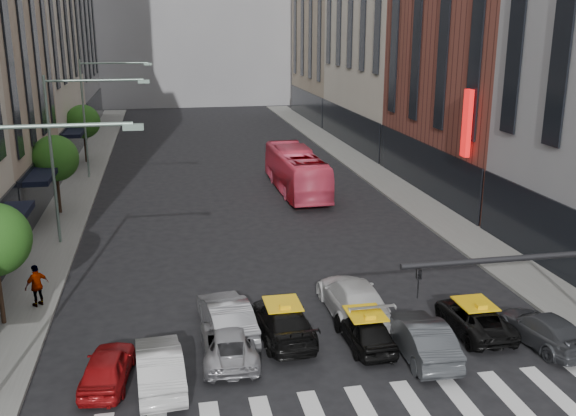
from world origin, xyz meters
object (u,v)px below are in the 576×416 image
streetlamp_far (96,103)px  bus (296,171)px  taxi_left (283,321)px  car_white_front (160,366)px  taxi_center (365,330)px  pedestrian_far (37,285)px  streetlamp_mid (69,137)px  car_red (107,367)px

streetlamp_far → bus: (14.14, -7.23, -4.35)m
taxi_left → car_white_front: bearing=26.1°
taxi_center → pedestrian_far: 13.85m
car_white_front → bus: bearing=-115.4°
streetlamp_mid → pedestrian_far: (-0.66, -8.54, -4.84)m
car_red → taxi_left: size_ratio=0.77×
car_red → pedestrian_far: bearing=-56.6°
streetlamp_far → taxi_left: size_ratio=1.90×
streetlamp_far → bus: streetlamp_far is taller
car_red → taxi_center: taxi_center is taller
car_white_front → bus: size_ratio=0.38×
streetlamp_mid → car_white_front: bearing=-74.4°
streetlamp_far → car_white_front: (4.37, -31.64, -5.20)m
streetlamp_mid → car_red: (2.64, -15.22, -5.29)m
bus → car_white_front: bearing=67.6°
taxi_left → pedestrian_far: size_ratio=2.59×
taxi_left → taxi_center: size_ratio=1.26×
streetlamp_far → taxi_center: size_ratio=2.39×
streetlamp_mid → taxi_left: size_ratio=1.90×
streetlamp_mid → bus: (14.14, 8.77, -4.35)m
car_red → pedestrian_far: (-3.30, 6.68, 0.44)m
taxi_left → taxi_center: (2.90, -1.25, -0.05)m
taxi_left → pedestrian_far: 10.70m
taxi_center → bus: (2.22, 23.09, 0.91)m
taxi_center → pedestrian_far: pedestrian_far is taller
streetlamp_far → car_white_front: streetlamp_far is taller
bus → car_red: bearing=63.8°
taxi_center → bus: bus is taller
streetlamp_far → taxi_left: bearing=-72.8°
car_white_front → pedestrian_far: (-5.03, 7.10, 0.36)m
streetlamp_mid → streetlamp_far: size_ratio=1.00×
streetlamp_mid → streetlamp_far: 16.00m
taxi_center → pedestrian_far: size_ratio=2.06×
streetlamp_far → car_red: 31.77m
bus → streetlamp_far: bearing=-27.7°
car_white_front → pedestrian_far: size_ratio=2.33×
streetlamp_mid → bus: 17.19m
streetlamp_mid → pedestrian_far: bearing=-94.4°
streetlamp_mid → streetlamp_far: same height
car_red → bus: bus is taller
car_white_front → pedestrian_far: pedestrian_far is taller
streetlamp_far → car_red: streetlamp_far is taller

